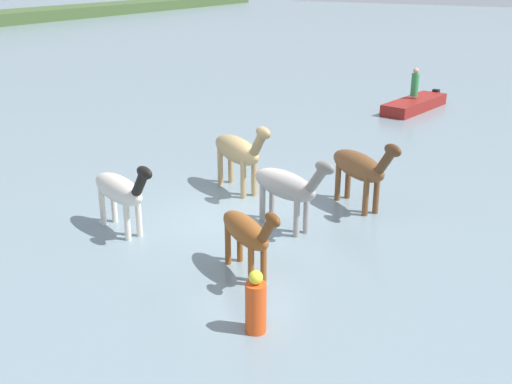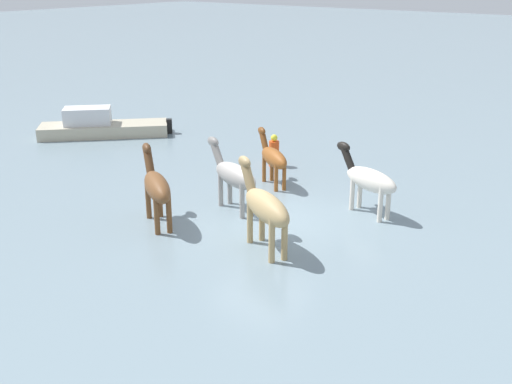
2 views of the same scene
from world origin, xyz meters
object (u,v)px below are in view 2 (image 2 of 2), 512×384
Objects in this scene: horse_lead at (265,206)px; horse_dark_mare at (234,175)px; buoy_channel_marker at (274,152)px; boat_motor_center at (101,128)px; horse_rear_stallion at (156,186)px; horse_pinto_flank at (369,180)px; horse_chestnut_trailing at (273,157)px.

horse_lead reaches higher than horse_dark_mare.
buoy_channel_marker is at bearing -28.22° from horse_lead.
boat_motor_center is (-3.04, -9.68, -0.74)m from horse_dark_mare.
horse_rear_stallion reaches higher than buoy_channel_marker.
horse_lead is 6.87m from buoy_channel_marker.
horse_lead reaches higher than buoy_channel_marker.
horse_pinto_flank reaches higher than buoy_channel_marker.
horse_lead reaches higher than horse_chestnut_trailing.
horse_rear_stallion is 0.50× the size of boat_motor_center.
horse_dark_mare reaches higher than buoy_channel_marker.
buoy_channel_marker is (-6.15, -0.57, -0.58)m from horse_rear_stallion.
horse_rear_stallion is at bearing 36.17° from horse_lead.
horse_chestnut_trailing is 2.08m from buoy_channel_marker.
horse_dark_mare is at bearing 20.74° from buoy_channel_marker.
boat_motor_center is at bearing 27.51° from horse_chestnut_trailing.
horse_rear_stallion reaches higher than boat_motor_center.
horse_dark_mare is at bearing -6.95° from horse_lead.
horse_rear_stallion is 6.20m from buoy_channel_marker.
horse_chestnut_trailing is 0.86× the size of horse_rear_stallion.
horse_lead is 2.23× the size of buoy_channel_marker.
horse_dark_mare is at bearing 51.09° from horse_pinto_flank.
horse_rear_stallion reaches higher than horse_chestnut_trailing.
horse_dark_mare reaches higher than horse_pinto_flank.
boat_motor_center is at bearing 6.54° from horse_lead.
horse_lead is 1.07× the size of horse_pinto_flank.
horse_rear_stallion is at bearing 113.70° from horse_chestnut_trailing.
horse_dark_mare is 10.17m from boat_motor_center.
horse_rear_stallion is at bearing 62.87° from horse_pinto_flank.
boat_motor_center reaches higher than buoy_channel_marker.
horse_chestnut_trailing is at bearing -28.64° from horse_lead.
horse_lead is 0.54× the size of boat_motor_center.
horse_dark_mare is (2.41, 0.37, 0.13)m from horse_chestnut_trailing.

